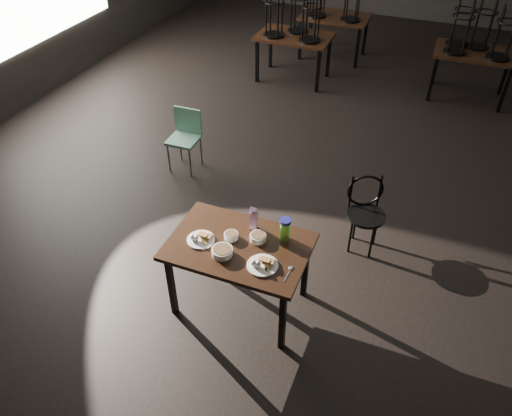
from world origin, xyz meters
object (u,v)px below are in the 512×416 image
at_px(main_table, 239,251).
at_px(juice_carton, 254,219).
at_px(water_bottle, 285,229).
at_px(bentwood_chair, 365,208).
at_px(school_chair, 185,134).

relative_size(main_table, juice_carton, 5.11).
xyz_separation_m(water_bottle, bentwood_chair, (0.53, 1.01, -0.38)).
height_order(main_table, juice_carton, juice_carton).
relative_size(water_bottle, school_chair, 0.28).
bearing_deg(school_chair, water_bottle, -42.82).
height_order(main_table, water_bottle, water_bottle).
bearing_deg(school_chair, juice_carton, -47.24).
bearing_deg(water_bottle, main_table, -148.26).
height_order(main_table, school_chair, school_chair).
xyz_separation_m(main_table, school_chair, (-1.53, 1.87, -0.20)).
xyz_separation_m(main_table, water_bottle, (0.34, 0.21, 0.19)).
bearing_deg(main_table, school_chair, 129.24).
height_order(bentwood_chair, school_chair, bentwood_chair).
distance_m(main_table, water_bottle, 0.44).
xyz_separation_m(juice_carton, school_chair, (-1.57, 1.63, -0.39)).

